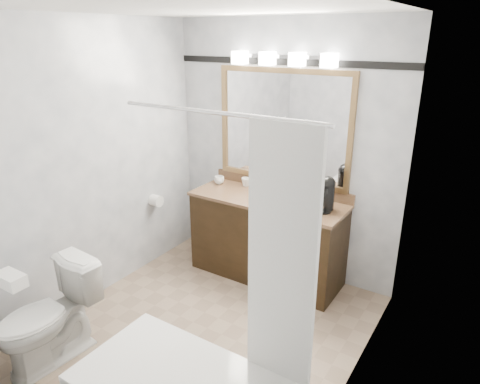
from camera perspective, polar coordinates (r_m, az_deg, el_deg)
name	(u,v)px	position (r m, az deg, el deg)	size (l,w,h in m)	color
room	(203,190)	(3.20, -5.00, 0.32)	(2.42, 2.62, 2.52)	gray
vanity	(267,236)	(4.30, 3.61, -5.91)	(1.53, 0.58, 0.97)	black
mirror	(283,127)	(4.18, 5.73, 8.62)	(1.40, 0.04, 1.10)	olive
vanity_light_bar	(282,58)	(4.05, 5.69, 17.30)	(1.02, 0.14, 0.12)	silver
accent_stripe	(286,62)	(4.11, 6.11, 16.86)	(2.40, 0.01, 0.06)	black
tp_roll	(156,201)	(4.56, -11.12, -1.14)	(0.12, 0.12, 0.11)	white
toilet	(47,317)	(3.58, -24.29, -14.97)	(0.42, 0.74, 0.76)	white
tissue_box	(11,280)	(3.28, -28.26, -10.27)	(0.22, 0.12, 0.09)	white
coffee_maker	(326,193)	(3.87, 11.45, -0.13)	(0.17, 0.21, 0.32)	black
cup_left	(219,180)	(4.52, -2.80, 1.61)	(0.10, 0.10, 0.08)	white
cup_right	(246,182)	(4.45, 0.79, 1.35)	(0.09, 0.09, 0.09)	white
soap_bottle_a	(260,184)	(4.36, 2.70, 1.12)	(0.05, 0.05, 0.11)	white
soap_bottle_b	(285,189)	(4.27, 5.99, 0.41)	(0.07, 0.07, 0.09)	white
soap_bar	(281,195)	(4.20, 5.46, -0.40)	(0.08, 0.05, 0.02)	beige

